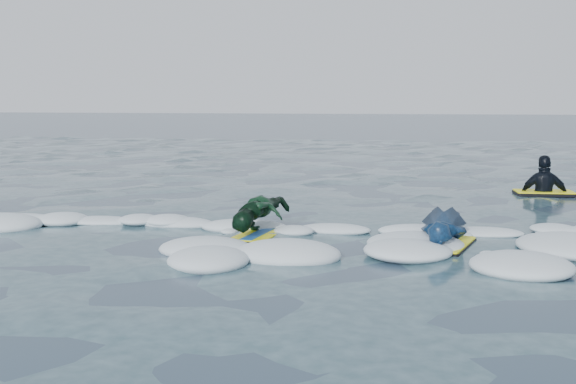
# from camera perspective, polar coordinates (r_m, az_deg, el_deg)

# --- Properties ---
(ground) EXTENTS (120.00, 120.00, 0.00)m
(ground) POSITION_cam_1_polar(r_m,az_deg,el_deg) (8.40, -1.84, -5.06)
(ground) COLOR #18293A
(ground) RESTS_ON ground
(foam_band) EXTENTS (12.00, 3.10, 0.30)m
(foam_band) POSITION_cam_1_polar(r_m,az_deg,el_deg) (9.40, -0.69, -3.68)
(foam_band) COLOR white
(foam_band) RESTS_ON ground
(prone_woman_unit) EXTENTS (0.87, 1.67, 0.41)m
(prone_woman_unit) POSITION_cam_1_polar(r_m,az_deg,el_deg) (9.14, 12.19, -2.82)
(prone_woman_unit) COLOR black
(prone_woman_unit) RESTS_ON ground
(prone_child_unit) EXTENTS (0.86, 1.43, 0.53)m
(prone_child_unit) POSITION_cam_1_polar(r_m,az_deg,el_deg) (9.47, -2.18, -1.93)
(prone_child_unit) COLOR black
(prone_child_unit) RESTS_ON ground
(waiting_rider_unit) EXTENTS (1.09, 0.63, 1.60)m
(waiting_rider_unit) POSITION_cam_1_polar(r_m,az_deg,el_deg) (14.17, 19.56, -0.43)
(waiting_rider_unit) COLOR black
(waiting_rider_unit) RESTS_ON ground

